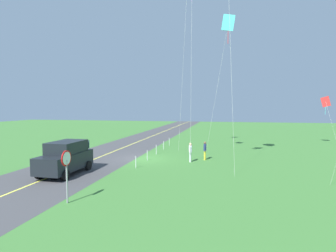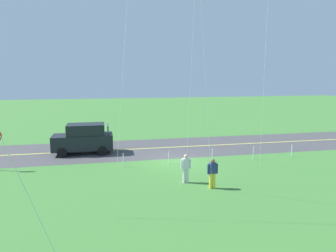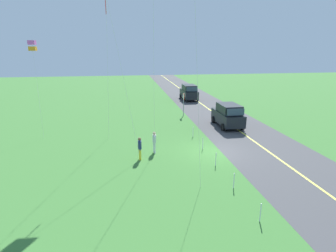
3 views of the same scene
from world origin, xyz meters
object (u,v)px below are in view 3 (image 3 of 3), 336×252
at_px(kite_yellow_high, 32,46).
at_px(stop_sign, 184,100).
at_px(car_parked_east_far, 189,92).
at_px(person_adult_near, 154,142).
at_px(car_suv_foreground, 228,115).
at_px(person_adult_companion, 140,148).

bearing_deg(kite_yellow_high, stop_sign, -75.31).
distance_m(car_parked_east_far, kite_yellow_high, 22.50).
bearing_deg(car_parked_east_far, person_adult_near, 160.02).
xyz_separation_m(car_suv_foreground, kite_yellow_high, (1.30, 17.49, 6.45)).
distance_m(car_parked_east_far, stop_sign, 9.95).
distance_m(person_adult_near, person_adult_companion, 1.59).
bearing_deg(person_adult_near, car_suv_foreground, 155.69).
bearing_deg(kite_yellow_high, car_parked_east_far, -52.19).
relative_size(stop_sign, person_adult_near, 1.60).
height_order(stop_sign, person_adult_near, stop_sign).
xyz_separation_m(car_parked_east_far, kite_yellow_high, (-13.21, 17.03, 6.45)).
relative_size(person_adult_near, person_adult_companion, 1.00).
height_order(person_adult_companion, kite_yellow_high, kite_yellow_high).
height_order(car_suv_foreground, person_adult_companion, car_suv_foreground).
relative_size(stop_sign, kite_yellow_high, 0.32).
distance_m(car_suv_foreground, car_parked_east_far, 14.52).
bearing_deg(car_suv_foreground, car_parked_east_far, 1.81).
relative_size(car_parked_east_far, person_adult_near, 2.75).
xyz_separation_m(car_suv_foreground, stop_sign, (5.01, 3.34, 0.65)).
bearing_deg(kite_yellow_high, person_adult_companion, -134.15).
distance_m(person_adult_near, kite_yellow_high, 13.75).
relative_size(stop_sign, person_adult_companion, 1.60).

